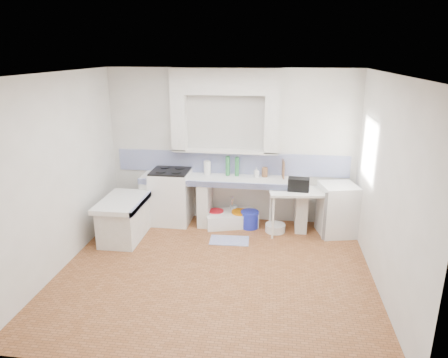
# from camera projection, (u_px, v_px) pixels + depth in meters

# --- Properties ---
(floor) EXTENTS (4.50, 4.50, 0.00)m
(floor) POSITION_uv_depth(u_px,v_px,m) (215.00, 271.00, 5.92)
(floor) COLOR brown
(floor) RESTS_ON ground
(ceiling) EXTENTS (4.50, 4.50, 0.00)m
(ceiling) POSITION_uv_depth(u_px,v_px,m) (213.00, 74.00, 5.07)
(ceiling) COLOR silver
(ceiling) RESTS_ON ground
(wall_back) EXTENTS (4.50, 0.00, 4.50)m
(wall_back) POSITION_uv_depth(u_px,v_px,m) (231.00, 147.00, 7.38)
(wall_back) COLOR silver
(wall_back) RESTS_ON ground
(wall_front) EXTENTS (4.50, 0.00, 4.50)m
(wall_front) POSITION_uv_depth(u_px,v_px,m) (180.00, 248.00, 3.60)
(wall_front) COLOR silver
(wall_front) RESTS_ON ground
(wall_left) EXTENTS (0.00, 4.50, 4.50)m
(wall_left) POSITION_uv_depth(u_px,v_px,m) (59.00, 174.00, 5.78)
(wall_left) COLOR silver
(wall_left) RESTS_ON ground
(wall_right) EXTENTS (0.00, 4.50, 4.50)m
(wall_right) POSITION_uv_depth(u_px,v_px,m) (387.00, 187.00, 5.21)
(wall_right) COLOR silver
(wall_right) RESTS_ON ground
(alcove_mass) EXTENTS (1.90, 0.25, 0.45)m
(alcove_mass) POSITION_uv_depth(u_px,v_px,m) (225.00, 81.00, 6.92)
(alcove_mass) COLOR silver
(alcove_mass) RESTS_ON ground
(window_frame) EXTENTS (0.35, 0.86, 1.06)m
(window_frame) POSITION_uv_depth(u_px,v_px,m) (381.00, 151.00, 6.26)
(window_frame) COLOR #372111
(window_frame) RESTS_ON ground
(lace_valance) EXTENTS (0.01, 0.84, 0.24)m
(lace_valance) POSITION_uv_depth(u_px,v_px,m) (374.00, 126.00, 6.17)
(lace_valance) COLOR white
(lace_valance) RESTS_ON ground
(counter_slab) EXTENTS (3.00, 0.60, 0.08)m
(counter_slab) POSITION_uv_depth(u_px,v_px,m) (224.00, 180.00, 7.28)
(counter_slab) COLOR white
(counter_slab) RESTS_ON ground
(counter_lip) EXTENTS (3.00, 0.04, 0.10)m
(counter_lip) POSITION_uv_depth(u_px,v_px,m) (221.00, 185.00, 7.01)
(counter_lip) COLOR navy
(counter_lip) RESTS_ON ground
(counter_pier_left) EXTENTS (0.20, 0.55, 0.82)m
(counter_pier_left) POSITION_uv_depth(u_px,v_px,m) (150.00, 200.00, 7.59)
(counter_pier_left) COLOR silver
(counter_pier_left) RESTS_ON ground
(counter_pier_mid) EXTENTS (0.20, 0.55, 0.82)m
(counter_pier_mid) POSITION_uv_depth(u_px,v_px,m) (205.00, 202.00, 7.46)
(counter_pier_mid) COLOR silver
(counter_pier_mid) RESTS_ON ground
(counter_pier_right) EXTENTS (0.20, 0.55, 0.82)m
(counter_pier_right) POSITION_uv_depth(u_px,v_px,m) (301.00, 207.00, 7.24)
(counter_pier_right) COLOR silver
(counter_pier_right) RESTS_ON ground
(peninsula_top) EXTENTS (0.70, 1.10, 0.08)m
(peninsula_top) POSITION_uv_depth(u_px,v_px,m) (123.00, 202.00, 6.78)
(peninsula_top) COLOR white
(peninsula_top) RESTS_ON ground
(peninsula_base) EXTENTS (0.60, 1.00, 0.62)m
(peninsula_base) POSITION_uv_depth(u_px,v_px,m) (124.00, 221.00, 6.89)
(peninsula_base) COLOR silver
(peninsula_base) RESTS_ON ground
(peninsula_lip) EXTENTS (0.04, 1.10, 0.10)m
(peninsula_lip) POSITION_uv_depth(u_px,v_px,m) (142.00, 203.00, 6.74)
(peninsula_lip) COLOR navy
(peninsula_lip) RESTS_ON ground
(backsplash) EXTENTS (4.27, 0.03, 0.40)m
(backsplash) POSITION_uv_depth(u_px,v_px,m) (231.00, 163.00, 7.46)
(backsplash) COLOR navy
(backsplash) RESTS_ON ground
(stove) EXTENTS (0.70, 0.67, 0.98)m
(stove) POSITION_uv_depth(u_px,v_px,m) (172.00, 197.00, 7.51)
(stove) COLOR white
(stove) RESTS_ON ground
(sink) EXTENTS (1.03, 0.75, 0.22)m
(sink) POSITION_uv_depth(u_px,v_px,m) (231.00, 219.00, 7.46)
(sink) COLOR white
(sink) RESTS_ON ground
(side_table) EXTENTS (1.02, 0.65, 0.04)m
(side_table) POSITION_uv_depth(u_px,v_px,m) (296.00, 212.00, 7.03)
(side_table) COLOR white
(side_table) RESTS_ON ground
(fridge) EXTENTS (0.70, 0.70, 0.90)m
(fridge) POSITION_uv_depth(u_px,v_px,m) (337.00, 210.00, 7.01)
(fridge) COLOR white
(fridge) RESTS_ON ground
(bucket_red) EXTENTS (0.30, 0.30, 0.27)m
(bucket_red) POSITION_uv_depth(u_px,v_px,m) (216.00, 217.00, 7.49)
(bucket_red) COLOR red
(bucket_red) RESTS_ON ground
(bucket_orange) EXTENTS (0.38, 0.38, 0.29)m
(bucket_orange) POSITION_uv_depth(u_px,v_px,m) (240.00, 218.00, 7.41)
(bucket_orange) COLOR #CC6B00
(bucket_orange) RESTS_ON ground
(bucket_blue) EXTENTS (0.43, 0.43, 0.31)m
(bucket_blue) POSITION_uv_depth(u_px,v_px,m) (250.00, 219.00, 7.35)
(bucket_blue) COLOR #1C28B5
(bucket_blue) RESTS_ON ground
(basin_white) EXTENTS (0.42, 0.42, 0.14)m
(basin_white) POSITION_uv_depth(u_px,v_px,m) (275.00, 228.00, 7.20)
(basin_white) COLOR white
(basin_white) RESTS_ON ground
(water_bottle_a) EXTENTS (0.09, 0.09, 0.30)m
(water_bottle_a) POSITION_uv_depth(u_px,v_px,m) (232.00, 214.00, 7.61)
(water_bottle_a) COLOR silver
(water_bottle_a) RESTS_ON ground
(water_bottle_b) EXTENTS (0.11, 0.11, 0.32)m
(water_bottle_b) POSITION_uv_depth(u_px,v_px,m) (236.00, 213.00, 7.60)
(water_bottle_b) COLOR silver
(water_bottle_b) RESTS_ON ground
(black_bag) EXTENTS (0.37, 0.23, 0.22)m
(black_bag) POSITION_uv_depth(u_px,v_px,m) (299.00, 184.00, 6.87)
(black_bag) COLOR black
(black_bag) RESTS_ON side_table
(green_bottle_a) EXTENTS (0.08, 0.08, 0.36)m
(green_bottle_a) POSITION_uv_depth(u_px,v_px,m) (228.00, 166.00, 7.34)
(green_bottle_a) COLOR #2C773E
(green_bottle_a) RESTS_ON counter_slab
(green_bottle_b) EXTENTS (0.09, 0.09, 0.35)m
(green_bottle_b) POSITION_uv_depth(u_px,v_px,m) (237.00, 167.00, 7.32)
(green_bottle_b) COLOR #2C773E
(green_bottle_b) RESTS_ON counter_slab
(knife_block) EXTENTS (0.11, 0.10, 0.18)m
(knife_block) POSITION_uv_depth(u_px,v_px,m) (265.00, 172.00, 7.29)
(knife_block) COLOR brown
(knife_block) RESTS_ON counter_slab
(cutting_board) EXTENTS (0.05, 0.23, 0.32)m
(cutting_board) POSITION_uv_depth(u_px,v_px,m) (283.00, 169.00, 7.22)
(cutting_board) COLOR brown
(cutting_board) RESTS_ON counter_slab
(paper_towel) EXTENTS (0.17, 0.17, 0.26)m
(paper_towel) POSITION_uv_depth(u_px,v_px,m) (207.00, 168.00, 7.41)
(paper_towel) COLOR white
(paper_towel) RESTS_ON counter_slab
(soap_bottle) EXTENTS (0.10, 0.11, 0.18)m
(soap_bottle) POSITION_uv_depth(u_px,v_px,m) (256.00, 172.00, 7.27)
(soap_bottle) COLOR white
(soap_bottle) RESTS_ON counter_slab
(rug) EXTENTS (0.67, 0.40, 0.01)m
(rug) POSITION_uv_depth(u_px,v_px,m) (229.00, 240.00, 6.86)
(rug) COLOR #3E469C
(rug) RESTS_ON ground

